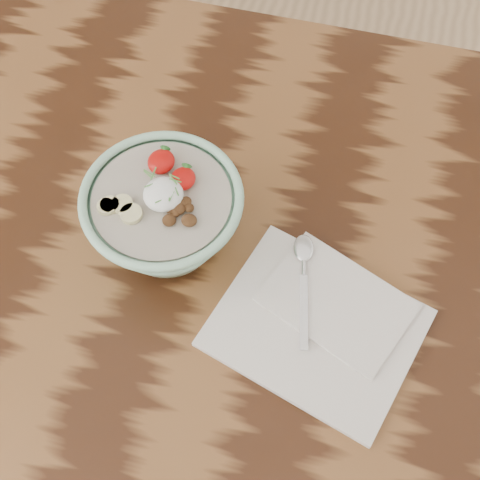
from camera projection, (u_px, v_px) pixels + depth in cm
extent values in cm
cube|color=#351B0D|center=(312.00, 266.00, 93.50)|extent=(160.00, 90.00, 4.00)
cylinder|color=#4C2D19|center=(17.00, 132.00, 152.19)|extent=(7.00, 7.00, 71.00)
cylinder|color=#9ACFAF|center=(169.00, 239.00, 92.58)|extent=(9.14, 9.14, 1.31)
torus|color=#9ACFAF|center=(161.00, 198.00, 83.26)|extent=(20.79, 20.79, 1.20)
cylinder|color=#BEB19E|center=(162.00, 201.00, 83.84)|extent=(17.63, 17.63, 1.09)
ellipsoid|color=white|center=(163.00, 194.00, 82.48)|extent=(5.04, 5.04, 2.77)
ellipsoid|color=#B70B08|center=(183.00, 179.00, 83.74)|extent=(3.16, 3.48, 1.74)
cone|color=#286623|center=(186.00, 168.00, 84.15)|extent=(1.40, 1.03, 1.52)
ellipsoid|color=#B70B08|center=(161.00, 162.00, 84.92)|extent=(3.46, 3.80, 1.90)
cone|color=#286623|center=(165.00, 151.00, 85.39)|extent=(1.40, 1.03, 1.52)
cylinder|color=beige|center=(122.00, 204.00, 82.46)|extent=(2.66, 2.66, 0.70)
cylinder|color=beige|center=(131.00, 214.00, 81.78)|extent=(2.77, 2.77, 0.70)
cylinder|color=beige|center=(110.00, 205.00, 82.39)|extent=(2.41, 2.41, 0.70)
cylinder|color=beige|center=(106.00, 207.00, 82.28)|extent=(2.26, 2.26, 0.70)
ellipsoid|color=#4E2E17|center=(189.00, 208.00, 82.13)|extent=(1.82, 1.82, 0.89)
ellipsoid|color=#4E2E17|center=(179.00, 209.00, 81.94)|extent=(2.18, 2.19, 1.26)
ellipsoid|color=#4E2E17|center=(189.00, 220.00, 81.04)|extent=(2.19, 2.11, 1.03)
ellipsoid|color=#4E2E17|center=(175.00, 212.00, 81.75)|extent=(1.94, 1.97, 0.82)
ellipsoid|color=#4E2E17|center=(182.00, 203.00, 82.35)|extent=(2.07, 2.03, 0.96)
ellipsoid|color=#4E2E17|center=(171.00, 209.00, 82.00)|extent=(2.17, 2.16, 1.14)
ellipsoid|color=#4E2E17|center=(174.00, 211.00, 81.88)|extent=(1.79, 1.76, 0.90)
ellipsoid|color=#4E2E17|center=(186.00, 201.00, 82.57)|extent=(1.92, 1.93, 1.06)
ellipsoid|color=#4E2E17|center=(169.00, 220.00, 81.10)|extent=(2.36, 2.34, 1.37)
cylinder|color=#4F903C|center=(149.00, 173.00, 82.79)|extent=(1.74, 0.89, 0.24)
cylinder|color=#4F903C|center=(149.00, 185.00, 81.89)|extent=(1.03, 0.82, 0.22)
cylinder|color=#4F903C|center=(167.00, 187.00, 81.78)|extent=(1.10, 1.24, 0.23)
cylinder|color=#4F903C|center=(177.00, 191.00, 81.47)|extent=(0.87, 1.14, 0.22)
cylinder|color=#4F903C|center=(173.00, 180.00, 82.30)|extent=(1.32, 1.18, 0.24)
cylinder|color=#4F903C|center=(174.00, 177.00, 82.54)|extent=(1.45, 0.58, 0.23)
cylinder|color=#4F903C|center=(172.00, 196.00, 81.13)|extent=(0.37, 1.46, 0.23)
cylinder|color=#4F903C|center=(148.00, 175.00, 82.68)|extent=(1.45, 0.99, 0.24)
cylinder|color=#4F903C|center=(169.00, 194.00, 81.27)|extent=(0.70, 1.91, 0.25)
cylinder|color=#4F903C|center=(162.00, 200.00, 80.87)|extent=(1.44, 1.26, 0.24)
cylinder|color=#4F903C|center=(153.00, 174.00, 82.75)|extent=(0.25, 1.96, 0.25)
cylinder|color=#4F903C|center=(175.00, 180.00, 82.25)|extent=(1.60, 0.32, 0.24)
cylinder|color=#4F903C|center=(169.00, 188.00, 81.71)|extent=(0.87, 1.64, 0.24)
cube|color=silver|center=(316.00, 328.00, 86.38)|extent=(29.98, 26.77, 0.97)
cube|color=silver|center=(337.00, 302.00, 87.30)|extent=(21.82, 18.75, 0.58)
cube|color=silver|center=(304.00, 312.00, 86.17)|extent=(3.10, 10.46, 0.32)
cylinder|color=silver|center=(304.00, 266.00, 89.24)|extent=(1.18, 2.81, 0.64)
ellipsoid|color=silver|center=(304.00, 248.00, 90.41)|extent=(3.57, 4.66, 0.87)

